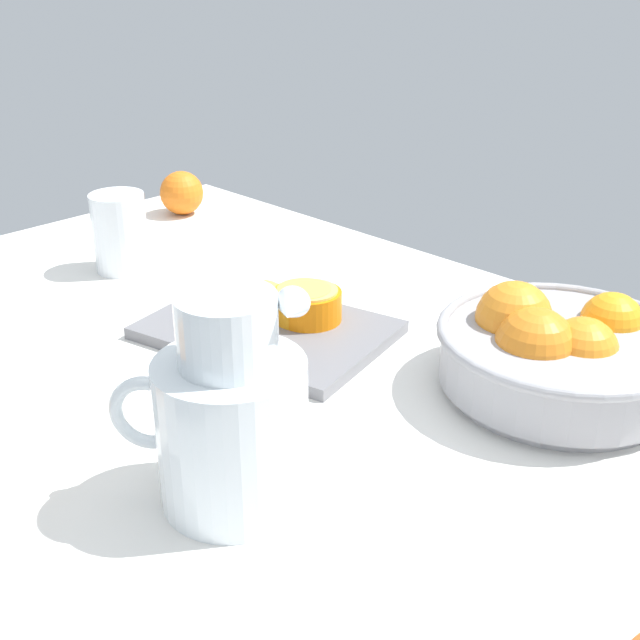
{
  "coord_description": "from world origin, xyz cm",
  "views": [
    {
      "loc": [
        53.53,
        -54.8,
        44.91
      ],
      "look_at": [
        -1.81,
        1.42,
        7.59
      ],
      "focal_mm": 45.87,
      "sensor_mm": 36.0,
      "label": 1
    }
  ],
  "objects_px": {
    "juice_glass": "(120,237)",
    "loose_orange_2": "(182,193)",
    "cutting_board": "(268,330)",
    "fruit_bowl": "(558,352)",
    "juice_pitcher": "(231,429)",
    "orange_half_1": "(304,304)",
    "orange_half_0": "(256,301)",
    "orange_half_2": "(310,305)"
  },
  "relations": [
    {
      "from": "cutting_board",
      "to": "orange_half_2",
      "type": "relative_size",
      "value": 3.59
    },
    {
      "from": "juice_glass",
      "to": "cutting_board",
      "type": "height_order",
      "value": "juice_glass"
    },
    {
      "from": "fruit_bowl",
      "to": "loose_orange_2",
      "type": "bearing_deg",
      "value": 173.16
    },
    {
      "from": "juice_pitcher",
      "to": "orange_half_1",
      "type": "relative_size",
      "value": 2.61
    },
    {
      "from": "cutting_board",
      "to": "juice_glass",
      "type": "bearing_deg",
      "value": -179.73
    },
    {
      "from": "orange_half_1",
      "to": "loose_orange_2",
      "type": "relative_size",
      "value": 1.0
    },
    {
      "from": "orange_half_0",
      "to": "juice_pitcher",
      "type": "bearing_deg",
      "value": -44.65
    },
    {
      "from": "juice_glass",
      "to": "orange_half_0",
      "type": "relative_size",
      "value": 1.6
    },
    {
      "from": "fruit_bowl",
      "to": "orange_half_2",
      "type": "xyz_separation_m",
      "value": [
        -0.29,
        -0.08,
        -0.01
      ]
    },
    {
      "from": "orange_half_2",
      "to": "cutting_board",
      "type": "bearing_deg",
      "value": -120.03
    },
    {
      "from": "fruit_bowl",
      "to": "orange_half_0",
      "type": "distance_m",
      "value": 0.37
    },
    {
      "from": "orange_half_0",
      "to": "orange_half_1",
      "type": "xyz_separation_m",
      "value": [
        0.05,
        0.03,
        0.0
      ]
    },
    {
      "from": "cutting_board",
      "to": "orange_half_0",
      "type": "height_order",
      "value": "orange_half_0"
    },
    {
      "from": "fruit_bowl",
      "to": "orange_half_1",
      "type": "bearing_deg",
      "value": -164.58
    },
    {
      "from": "orange_half_1",
      "to": "fruit_bowl",
      "type": "bearing_deg",
      "value": 15.42
    },
    {
      "from": "juice_pitcher",
      "to": "orange_half_2",
      "type": "relative_size",
      "value": 2.49
    },
    {
      "from": "fruit_bowl",
      "to": "orange_half_2",
      "type": "bearing_deg",
      "value": -164.8
    },
    {
      "from": "fruit_bowl",
      "to": "orange_half_1",
      "type": "height_order",
      "value": "fruit_bowl"
    },
    {
      "from": "juice_glass",
      "to": "loose_orange_2",
      "type": "relative_size",
      "value": 1.51
    },
    {
      "from": "juice_glass",
      "to": "loose_orange_2",
      "type": "height_order",
      "value": "juice_glass"
    },
    {
      "from": "orange_half_2",
      "to": "loose_orange_2",
      "type": "distance_m",
      "value": 0.53
    },
    {
      "from": "fruit_bowl",
      "to": "juice_glass",
      "type": "distance_m",
      "value": 0.65
    },
    {
      "from": "orange_half_1",
      "to": "orange_half_2",
      "type": "xyz_separation_m",
      "value": [
        0.01,
        0.0,
        -0.0
      ]
    },
    {
      "from": "orange_half_0",
      "to": "orange_half_2",
      "type": "xyz_separation_m",
      "value": [
        0.06,
        0.03,
        0.0
      ]
    },
    {
      "from": "orange_half_0",
      "to": "orange_half_2",
      "type": "height_order",
      "value": "orange_half_2"
    },
    {
      "from": "juice_glass",
      "to": "loose_orange_2",
      "type": "distance_m",
      "value": 0.27
    },
    {
      "from": "fruit_bowl",
      "to": "orange_half_1",
      "type": "distance_m",
      "value": 0.31
    },
    {
      "from": "juice_pitcher",
      "to": "cutting_board",
      "type": "relative_size",
      "value": 0.69
    },
    {
      "from": "juice_pitcher",
      "to": "loose_orange_2",
      "type": "bearing_deg",
      "value": 146.32
    },
    {
      "from": "orange_half_0",
      "to": "loose_orange_2",
      "type": "relative_size",
      "value": 0.94
    },
    {
      "from": "fruit_bowl",
      "to": "orange_half_1",
      "type": "xyz_separation_m",
      "value": [
        -0.3,
        -0.08,
        -0.01
      ]
    },
    {
      "from": "cutting_board",
      "to": "loose_orange_2",
      "type": "relative_size",
      "value": 3.77
    },
    {
      "from": "orange_half_1",
      "to": "loose_orange_2",
      "type": "distance_m",
      "value": 0.52
    },
    {
      "from": "loose_orange_2",
      "to": "juice_glass",
      "type": "bearing_deg",
      "value": -55.61
    },
    {
      "from": "fruit_bowl",
      "to": "juice_glass",
      "type": "relative_size",
      "value": 2.32
    },
    {
      "from": "orange_half_1",
      "to": "orange_half_2",
      "type": "distance_m",
      "value": 0.01
    },
    {
      "from": "orange_half_1",
      "to": "orange_half_0",
      "type": "bearing_deg",
      "value": -150.48
    },
    {
      "from": "juice_glass",
      "to": "fruit_bowl",
      "type": "bearing_deg",
      "value": 11.35
    },
    {
      "from": "cutting_board",
      "to": "orange_half_1",
      "type": "bearing_deg",
      "value": 64.96
    },
    {
      "from": "cutting_board",
      "to": "loose_orange_2",
      "type": "distance_m",
      "value": 0.52
    },
    {
      "from": "juice_pitcher",
      "to": "cutting_board",
      "type": "height_order",
      "value": "juice_pitcher"
    },
    {
      "from": "orange_half_0",
      "to": "orange_half_1",
      "type": "relative_size",
      "value": 0.94
    }
  ]
}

